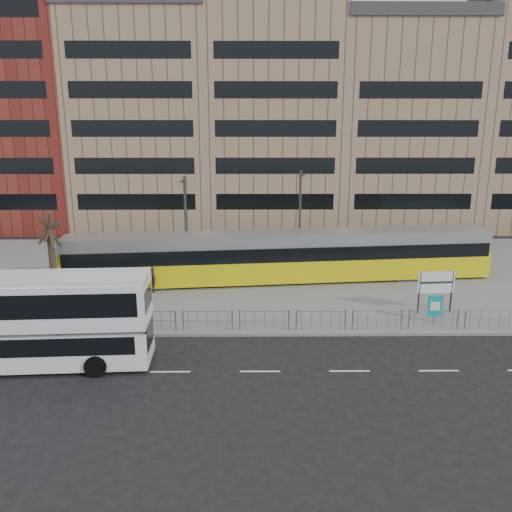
{
  "coord_description": "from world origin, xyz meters",
  "views": [
    {
      "loc": [
        1.65,
        -24.33,
        10.3
      ],
      "look_at": [
        1.91,
        6.0,
        2.85
      ],
      "focal_mm": 35.0,
      "sensor_mm": 36.0,
      "label": 1
    }
  ],
  "objects_px": {
    "double_decker_bus": "(28,318)",
    "lamp_post_west": "(186,223)",
    "traffic_light_west": "(99,295)",
    "lamp_post_east": "(300,219)",
    "pedestrian": "(153,280)",
    "tram": "(282,257)",
    "station_sign": "(436,284)",
    "ad_panel": "(435,307)",
    "bare_tree": "(48,210)"
  },
  "relations": [
    {
      "from": "ad_panel",
      "to": "lamp_post_west",
      "type": "xyz_separation_m",
      "value": [
        -14.74,
        8.8,
        3.11
      ]
    },
    {
      "from": "traffic_light_west",
      "to": "lamp_post_west",
      "type": "bearing_deg",
      "value": 50.57
    },
    {
      "from": "double_decker_bus",
      "to": "pedestrian",
      "type": "xyz_separation_m",
      "value": [
        3.45,
        10.47,
        -1.31
      ]
    },
    {
      "from": "double_decker_bus",
      "to": "bare_tree",
      "type": "xyz_separation_m",
      "value": [
        -2.45,
        9.19,
        3.47
      ]
    },
    {
      "from": "double_decker_bus",
      "to": "traffic_light_west",
      "type": "xyz_separation_m",
      "value": [
        2.0,
        3.86,
        -0.18
      ]
    },
    {
      "from": "double_decker_bus",
      "to": "station_sign",
      "type": "xyz_separation_m",
      "value": [
        20.6,
        6.46,
        -0.44
      ]
    },
    {
      "from": "double_decker_bus",
      "to": "bare_tree",
      "type": "relative_size",
      "value": 1.45
    },
    {
      "from": "tram",
      "to": "bare_tree",
      "type": "bearing_deg",
      "value": -171.75
    },
    {
      "from": "double_decker_bus",
      "to": "tram",
      "type": "relative_size",
      "value": 0.36
    },
    {
      "from": "tram",
      "to": "pedestrian",
      "type": "xyz_separation_m",
      "value": [
        -8.64,
        -2.53,
        -0.91
      ]
    },
    {
      "from": "double_decker_bus",
      "to": "ad_panel",
      "type": "xyz_separation_m",
      "value": [
        20.04,
        4.91,
        -1.25
      ]
    },
    {
      "from": "pedestrian",
      "to": "bare_tree",
      "type": "bearing_deg",
      "value": 85.52
    },
    {
      "from": "double_decker_bus",
      "to": "station_sign",
      "type": "bearing_deg",
      "value": 14.24
    },
    {
      "from": "tram",
      "to": "station_sign",
      "type": "relative_size",
      "value": 12.06
    },
    {
      "from": "station_sign",
      "to": "lamp_post_west",
      "type": "relative_size",
      "value": 0.34
    },
    {
      "from": "traffic_light_west",
      "to": "bare_tree",
      "type": "distance_m",
      "value": 7.85
    },
    {
      "from": "station_sign",
      "to": "traffic_light_west",
      "type": "relative_size",
      "value": 0.8
    },
    {
      "from": "station_sign",
      "to": "pedestrian",
      "type": "relative_size",
      "value": 1.47
    },
    {
      "from": "pedestrian",
      "to": "tram",
      "type": "bearing_deg",
      "value": -90.41
    },
    {
      "from": "tram",
      "to": "pedestrian",
      "type": "height_order",
      "value": "tram"
    },
    {
      "from": "tram",
      "to": "lamp_post_east",
      "type": "xyz_separation_m",
      "value": [
        1.36,
        1.68,
        2.43
      ]
    },
    {
      "from": "traffic_light_west",
      "to": "bare_tree",
      "type": "xyz_separation_m",
      "value": [
        -4.45,
        5.34,
        3.65
      ]
    },
    {
      "from": "ad_panel",
      "to": "tram",
      "type": "bearing_deg",
      "value": 137.3
    },
    {
      "from": "tram",
      "to": "pedestrian",
      "type": "bearing_deg",
      "value": -170.12
    },
    {
      "from": "pedestrian",
      "to": "traffic_light_west",
      "type": "height_order",
      "value": "traffic_light_west"
    },
    {
      "from": "tram",
      "to": "traffic_light_west",
      "type": "relative_size",
      "value": 9.62
    },
    {
      "from": "tram",
      "to": "traffic_light_west",
      "type": "distance_m",
      "value": 13.62
    },
    {
      "from": "traffic_light_west",
      "to": "lamp_post_west",
      "type": "distance_m",
      "value": 10.58
    },
    {
      "from": "station_sign",
      "to": "lamp_post_east",
      "type": "relative_size",
      "value": 0.32
    },
    {
      "from": "pedestrian",
      "to": "bare_tree",
      "type": "height_order",
      "value": "bare_tree"
    },
    {
      "from": "tram",
      "to": "lamp_post_west",
      "type": "xyz_separation_m",
      "value": [
        -6.79,
        0.7,
        2.26
      ]
    },
    {
      "from": "ad_panel",
      "to": "lamp_post_east",
      "type": "bearing_deg",
      "value": 126.84
    },
    {
      "from": "station_sign",
      "to": "bare_tree",
      "type": "distance_m",
      "value": 23.54
    },
    {
      "from": "lamp_post_west",
      "to": "bare_tree",
      "type": "xyz_separation_m",
      "value": [
        -7.76,
        -4.51,
        1.61
      ]
    },
    {
      "from": "double_decker_bus",
      "to": "ad_panel",
      "type": "bearing_deg",
      "value": 10.56
    },
    {
      "from": "double_decker_bus",
      "to": "traffic_light_west",
      "type": "height_order",
      "value": "double_decker_bus"
    },
    {
      "from": "lamp_post_west",
      "to": "lamp_post_east",
      "type": "distance_m",
      "value": 8.2
    },
    {
      "from": "pedestrian",
      "to": "bare_tree",
      "type": "distance_m",
      "value": 7.7
    },
    {
      "from": "pedestrian",
      "to": "station_sign",
      "type": "bearing_deg",
      "value": -119.87
    },
    {
      "from": "traffic_light_west",
      "to": "lamp_post_east",
      "type": "height_order",
      "value": "lamp_post_east"
    },
    {
      "from": "double_decker_bus",
      "to": "lamp_post_west",
      "type": "distance_m",
      "value": 14.81
    },
    {
      "from": "lamp_post_east",
      "to": "traffic_light_west",
      "type": "bearing_deg",
      "value": -136.62
    },
    {
      "from": "double_decker_bus",
      "to": "lamp_post_west",
      "type": "xyz_separation_m",
      "value": [
        5.3,
        13.7,
        1.86
      ]
    },
    {
      "from": "ad_panel",
      "to": "traffic_light_west",
      "type": "bearing_deg",
      "value": -173.87
    },
    {
      "from": "ad_panel",
      "to": "lamp_post_east",
      "type": "relative_size",
      "value": 0.2
    },
    {
      "from": "ad_panel",
      "to": "pedestrian",
      "type": "xyz_separation_m",
      "value": [
        -16.59,
        5.57,
        -0.06
      ]
    },
    {
      "from": "ad_panel",
      "to": "bare_tree",
      "type": "bearing_deg",
      "value": 172.02
    },
    {
      "from": "station_sign",
      "to": "traffic_light_west",
      "type": "height_order",
      "value": "traffic_light_west"
    },
    {
      "from": "station_sign",
      "to": "lamp_post_west",
      "type": "bearing_deg",
      "value": 150.78
    },
    {
      "from": "tram",
      "to": "pedestrian",
      "type": "relative_size",
      "value": 17.69
    }
  ]
}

